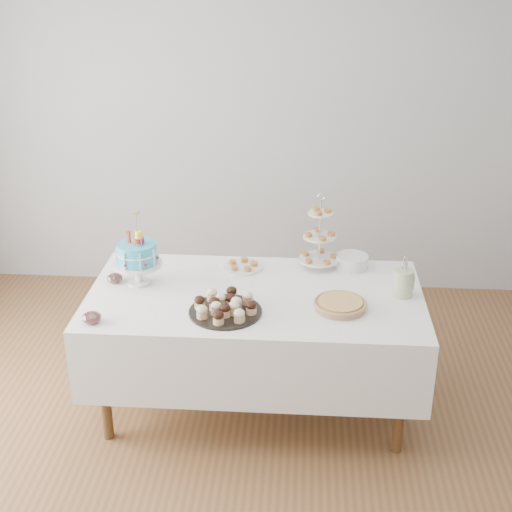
# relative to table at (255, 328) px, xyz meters

# --- Properties ---
(floor) EXTENTS (5.00, 5.00, 0.00)m
(floor) POSITION_rel_table_xyz_m (0.00, -0.30, -0.54)
(floor) COLOR brown
(floor) RESTS_ON ground
(walls) EXTENTS (5.04, 4.04, 2.70)m
(walls) POSITION_rel_table_xyz_m (0.00, -0.30, 0.81)
(walls) COLOR #9FA1A5
(walls) RESTS_ON floor
(table) EXTENTS (1.92, 1.02, 0.77)m
(table) POSITION_rel_table_xyz_m (0.00, 0.00, 0.00)
(table) COLOR white
(table) RESTS_ON floor
(birthday_cake) EXTENTS (0.29, 0.29, 0.44)m
(birthday_cake) POSITION_rel_table_xyz_m (-0.69, 0.08, 0.35)
(birthday_cake) COLOR silver
(birthday_cake) RESTS_ON table
(cupcake_tray) EXTENTS (0.40, 0.40, 0.09)m
(cupcake_tray) POSITION_rel_table_xyz_m (-0.15, -0.24, 0.27)
(cupcake_tray) COLOR black
(cupcake_tray) RESTS_ON table
(pie) EXTENTS (0.30, 0.30, 0.05)m
(pie) POSITION_rel_table_xyz_m (0.48, -0.15, 0.25)
(pie) COLOR tan
(pie) RESTS_ON table
(tiered_stand) EXTENTS (0.25, 0.25, 0.48)m
(tiered_stand) POSITION_rel_table_xyz_m (0.37, 0.39, 0.43)
(tiered_stand) COLOR silver
(tiered_stand) RESTS_ON table
(plate_stack) EXTENTS (0.20, 0.20, 0.08)m
(plate_stack) POSITION_rel_table_xyz_m (0.57, 0.40, 0.27)
(plate_stack) COLOR silver
(plate_stack) RESTS_ON table
(pastry_plate) EXTENTS (0.24, 0.24, 0.04)m
(pastry_plate) POSITION_rel_table_xyz_m (-0.10, 0.34, 0.24)
(pastry_plate) COLOR silver
(pastry_plate) RESTS_ON table
(jam_bowl_a) EXTENTS (0.10, 0.10, 0.06)m
(jam_bowl_a) POSITION_rel_table_xyz_m (-0.84, -0.39, 0.26)
(jam_bowl_a) COLOR silver
(jam_bowl_a) RESTS_ON table
(jam_bowl_b) EXTENTS (0.09, 0.09, 0.06)m
(jam_bowl_b) POSITION_rel_table_xyz_m (-0.84, 0.09, 0.25)
(jam_bowl_b) COLOR silver
(jam_bowl_b) RESTS_ON table
(utensil_pitcher) EXTENTS (0.11, 0.11, 0.24)m
(utensil_pitcher) POSITION_rel_table_xyz_m (0.84, 0.04, 0.31)
(utensil_pitcher) COLOR beige
(utensil_pitcher) RESTS_ON table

